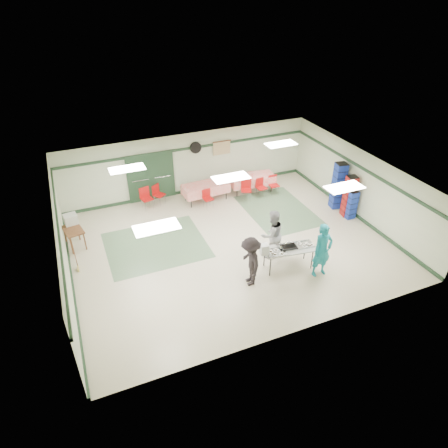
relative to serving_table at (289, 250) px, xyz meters
name	(u,v)px	position (x,y,z in m)	size (l,w,h in m)	color
floor	(230,244)	(-1.25, 1.93, -0.71)	(11.00, 11.00, 0.00)	beige
ceiling	(231,177)	(-1.25, 1.93, 1.99)	(11.00, 11.00, 0.00)	white
wall_back	(189,163)	(-1.25, 6.43, 0.64)	(11.00, 11.00, 0.00)	#B7C3A6
wall_front	(300,295)	(-1.25, -2.57, 0.64)	(11.00, 11.00, 0.00)	#B7C3A6
wall_left	(62,248)	(-6.75, 1.93, 0.64)	(9.00, 9.00, 0.00)	#B7C3A6
wall_right	(360,185)	(4.25, 1.93, 0.64)	(9.00, 9.00, 0.00)	#B7C3A6
trim_back	(189,148)	(-1.25, 6.40, 1.34)	(11.00, 0.06, 0.10)	#1F3924
baseboard_back	(191,190)	(-1.25, 6.40, -0.65)	(11.00, 0.06, 0.12)	#1F3924
trim_left	(58,229)	(-6.72, 1.93, 1.34)	(9.00, 0.06, 0.10)	#1F3924
baseboard_left	(72,281)	(-6.72, 1.93, -0.65)	(9.00, 0.06, 0.12)	#1F3924
trim_right	(363,168)	(4.22, 1.93, 1.34)	(9.00, 0.06, 0.10)	#1F3924
baseboard_right	(353,213)	(4.22, 1.93, -0.65)	(9.00, 0.06, 0.12)	#1F3924
green_patch_a	(156,245)	(-3.75, 2.93, -0.71)	(3.50, 3.00, 0.01)	#60805E
green_patch_b	(278,210)	(1.55, 3.43, -0.71)	(2.50, 3.50, 0.01)	#60805E
double_door_left	(140,179)	(-3.45, 6.37, 0.34)	(0.90, 0.06, 2.10)	gray
double_door_right	(162,175)	(-2.50, 6.37, 0.34)	(0.90, 0.06, 2.10)	gray
door_frame	(151,177)	(-2.98, 6.35, 0.34)	(2.00, 0.03, 2.15)	#1F3924
wall_fan	(196,148)	(-0.95, 6.37, 1.34)	(0.50, 0.50, 0.10)	black
scroll_banner	(222,148)	(0.25, 6.37, 1.14)	(0.80, 0.02, 0.60)	tan
serving_table	(289,250)	(0.00, 0.00, 0.00)	(1.77, 0.90, 0.76)	#ADADA8
sheet_tray_right	(305,245)	(0.57, -0.02, 0.06)	(0.57, 0.44, 0.02)	silver
sheet_tray_mid	(287,247)	(-0.04, 0.08, 0.06)	(0.56, 0.42, 0.02)	silver
sheet_tray_left	(277,253)	(-0.50, -0.06, 0.06)	(0.62, 0.47, 0.02)	silver
baking_pan	(289,247)	(0.00, 0.02, 0.09)	(0.50, 0.31, 0.08)	black
foam_box_stack	(264,249)	(-0.89, 0.06, 0.23)	(0.26, 0.24, 0.36)	white
volunteer_teal	(322,251)	(0.78, -0.70, 0.22)	(0.68, 0.45, 1.86)	teal
volunteer_grey	(272,234)	(-0.23, 0.77, 0.18)	(0.87, 0.67, 1.78)	gray
volunteer_dark	(250,262)	(-1.52, -0.23, 0.13)	(1.09, 0.63, 1.69)	black
dining_table_a	(252,179)	(1.31, 5.39, -0.14)	(2.03, 1.06, 0.77)	red
dining_table_b	(206,188)	(-0.89, 5.39, -0.14)	(2.00, 0.98, 0.77)	red
chair_a	(261,185)	(1.44, 4.83, -0.20)	(0.43, 0.43, 0.84)	red
chair_b	(246,187)	(0.74, 4.83, -0.15)	(0.56, 0.56, 0.92)	red
chair_c	(273,183)	(2.06, 4.83, -0.19)	(0.41, 0.41, 0.86)	red
chair_d	(207,197)	(-1.04, 4.82, -0.23)	(0.41, 0.41, 0.79)	red
chair_loose_a	(158,193)	(-2.87, 5.86, -0.18)	(0.56, 0.56, 0.87)	red
chair_loose_b	(146,196)	(-3.42, 5.68, -0.14)	(0.52, 0.52, 0.93)	red
crate_stack_blue_a	(338,186)	(3.90, 2.75, 0.28)	(0.43, 0.43, 1.98)	#1A359C
crate_stack_red	(349,196)	(3.90, 2.01, 0.15)	(0.38, 0.38, 1.73)	#9F1D0F
crate_stack_blue_b	(351,204)	(3.90, 1.82, -0.11)	(0.37, 0.37, 1.20)	#1A359C
printer_table	(73,232)	(-6.40, 3.93, -0.07)	(0.76, 1.01, 0.74)	brown
office_printer	(71,219)	(-6.40, 4.35, 0.21)	(0.45, 0.39, 0.35)	silver
broom	(74,253)	(-6.48, 2.57, -0.03)	(0.03, 0.03, 1.31)	brown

